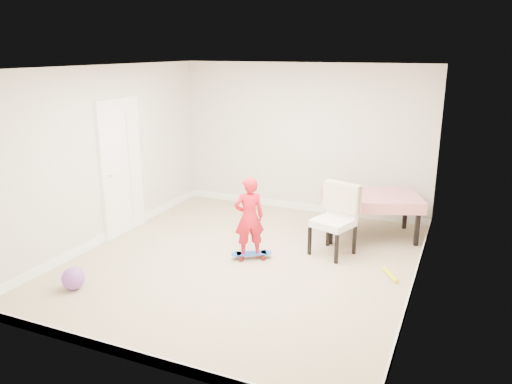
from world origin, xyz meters
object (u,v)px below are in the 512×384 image
at_px(skateboard, 251,256).
at_px(child, 249,220).
at_px(dining_table, 370,215).
at_px(dining_chair, 333,221).
at_px(balloon, 73,278).

relative_size(skateboard, child, 0.50).
distance_m(dining_table, child, 2.07).
bearing_deg(dining_chair, skateboard, -129.81).
bearing_deg(child, dining_table, -168.06).
distance_m(dining_table, skateboard, 2.05).
relative_size(dining_chair, balloon, 3.62).
height_order(skateboard, child, child).
xyz_separation_m(dining_table, child, (-1.35, -1.55, 0.23)).
distance_m(dining_chair, skateboard, 1.24).
relative_size(skateboard, balloon, 2.04).
bearing_deg(balloon, dining_table, 47.72).
xyz_separation_m(dining_chair, child, (-1.01, -0.61, 0.06)).
height_order(dining_chair, child, child).
distance_m(dining_table, balloon, 4.38).
xyz_separation_m(dining_table, dining_chair, (-0.34, -0.94, 0.17)).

